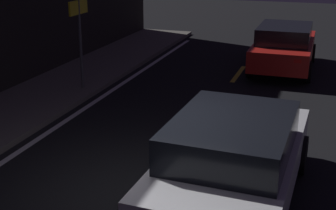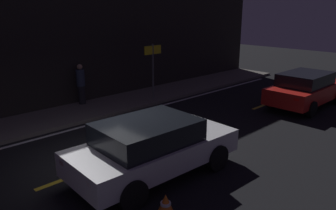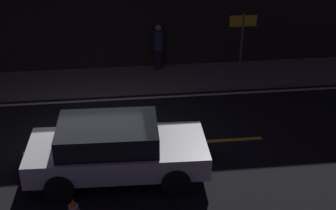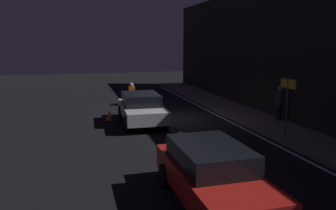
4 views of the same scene
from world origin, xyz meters
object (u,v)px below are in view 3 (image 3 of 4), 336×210
sedan_white (115,148)px  shop_sign (242,34)px  traffic_cone_near (73,208)px  pedestrian (159,47)px

sedan_white → shop_sign: size_ratio=1.78×
traffic_cone_near → sedan_white: bearing=57.3°
sedan_white → shop_sign: (4.36, 4.96, 1.04)m
pedestrian → shop_sign: (2.65, -1.49, 0.84)m
sedan_white → traffic_cone_near: (-0.94, -1.46, -0.53)m
shop_sign → sedan_white: bearing=-131.3°
traffic_cone_near → pedestrian: 8.38m
sedan_white → traffic_cone_near: size_ratio=8.67×
traffic_cone_near → pedestrian: (2.65, 7.91, 0.74)m
traffic_cone_near → pedestrian: size_ratio=0.30×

